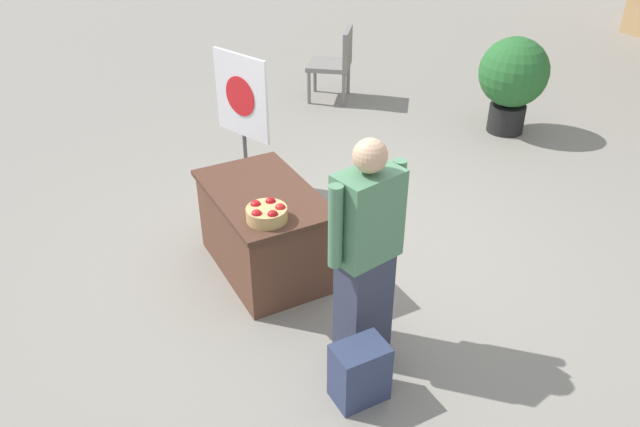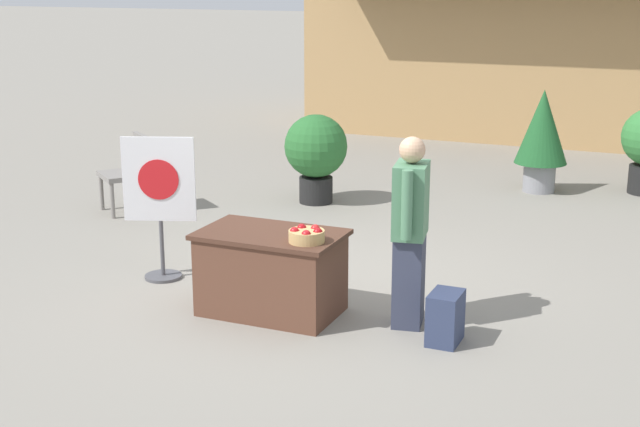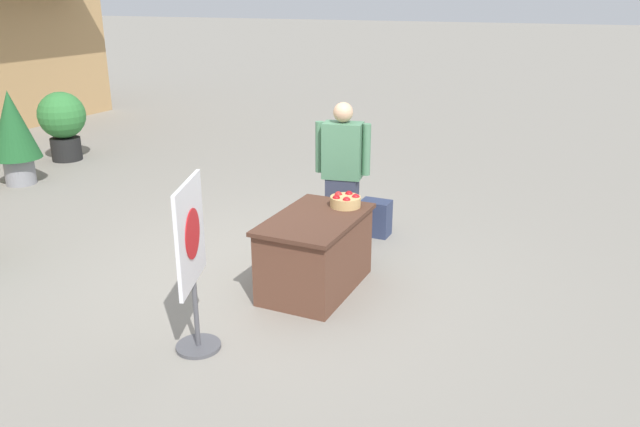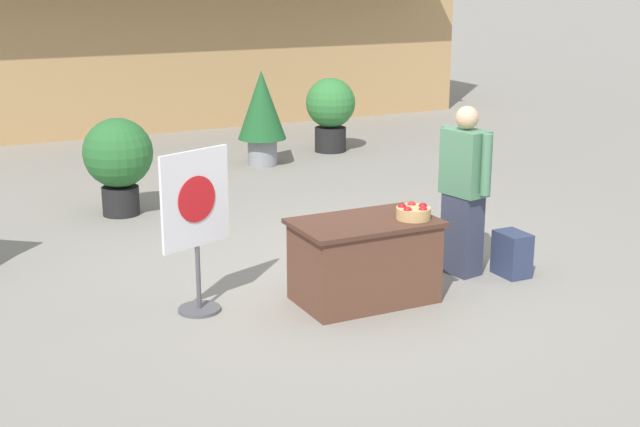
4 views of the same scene
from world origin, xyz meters
TOP-DOWN VIEW (x-y plane):
  - ground_plane at (0.00, 0.00)m, footprint 120.00×120.00m
  - display_table at (-0.16, -0.65)m, footprint 1.23×0.76m
  - apple_basket at (0.24, -0.78)m, footprint 0.30×0.30m
  - person_visitor at (1.02, -0.43)m, footprint 0.33×0.60m
  - backpack at (1.41, -0.69)m, footprint 0.24×0.34m
  - poster_board at (-1.53, -0.25)m, footprint 0.66×0.36m
  - potted_plant_near_right at (1.19, 4.83)m, footprint 0.70×0.70m
  - potted_plant_far_right at (2.54, 5.29)m, footprint 0.77×0.77m

SIDE VIEW (x-z plane):
  - ground_plane at x=0.00m, z-range 0.00..0.00m
  - backpack at x=1.41m, z-range 0.00..0.42m
  - display_table at x=-0.16m, z-range 0.00..0.73m
  - potted_plant_far_right at x=2.54m, z-range 0.09..1.25m
  - apple_basket at x=0.24m, z-range 0.72..0.85m
  - poster_board at x=-1.53m, z-range 0.10..1.49m
  - potted_plant_near_right at x=1.19m, z-range 0.11..1.50m
  - person_visitor at x=1.02m, z-range 0.01..1.62m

